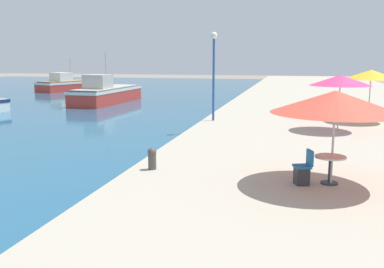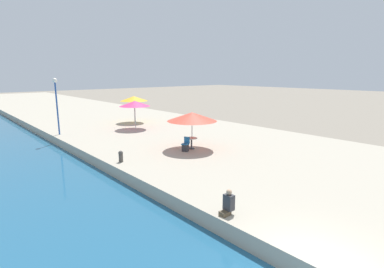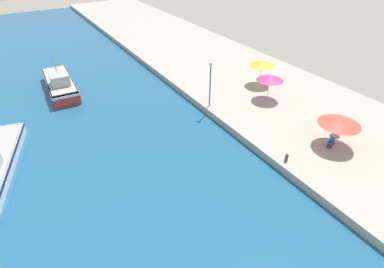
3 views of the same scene
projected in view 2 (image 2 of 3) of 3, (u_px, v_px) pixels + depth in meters
The scene contains 9 objects.
quay_promenade at pixel (81, 113), 40.24m from camera, with size 16.00×90.00×0.68m.
cafe_umbrella_pink at pixel (192, 117), 19.46m from camera, with size 3.26×3.26×2.44m.
cafe_umbrella_white at pixel (135, 104), 26.67m from camera, with size 2.74×2.74×2.51m.
cafe_umbrella_striped at pixel (134, 99), 30.15m from camera, with size 2.75×2.75×2.66m.
cafe_table at pixel (191, 141), 19.78m from camera, with size 0.80×0.80×0.74m.
cafe_chair_left at pixel (186, 146), 19.22m from camera, with size 0.53×0.51×0.91m.
person_at_quay at pixel (228, 203), 10.58m from camera, with size 0.51×0.36×0.93m.
mooring_bollard at pixel (121, 156), 16.87m from camera, with size 0.26×0.26×0.65m.
lamppost at pixel (56, 97), 23.90m from camera, with size 0.36×0.36×4.56m.
Camera 2 is at (-6.95, -3.00, 5.62)m, focal length 28.00 mm.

